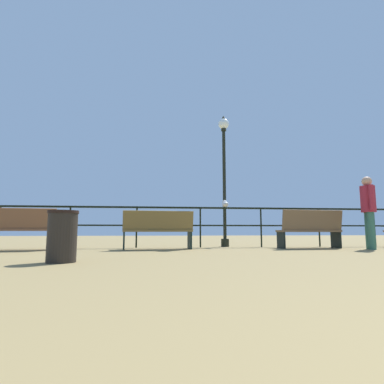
% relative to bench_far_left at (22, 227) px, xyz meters
% --- Properties ---
extents(pier_railing, '(18.98, 0.05, 1.10)m').
position_rel_bench_far_left_xyz_m(pier_railing, '(5.13, 0.87, 0.27)').
color(pier_railing, black).
rests_on(pier_railing, ground_plane).
extents(bench_far_left, '(1.56, 0.80, 0.96)m').
position_rel_bench_far_left_xyz_m(bench_far_left, '(0.00, 0.00, 0.00)').
color(bench_far_left, brown).
rests_on(bench_far_left, ground_plane).
extents(bench_near_left, '(1.72, 0.72, 0.92)m').
position_rel_bench_far_left_xyz_m(bench_near_left, '(3.11, 0.01, -0.01)').
color(bench_near_left, brown).
rests_on(bench_near_left, ground_plane).
extents(bench_near_right, '(1.66, 0.71, 0.97)m').
position_rel_bench_far_left_xyz_m(bench_near_right, '(7.00, -0.00, 0.00)').
color(bench_near_right, brown).
rests_on(bench_near_right, ground_plane).
extents(lamppost_center, '(0.32, 0.32, 3.86)m').
position_rel_bench_far_left_xyz_m(lamppost_center, '(5.02, 1.15, 1.86)').
color(lamppost_center, black).
rests_on(lamppost_center, ground_plane).
extents(person_by_bench, '(0.34, 0.55, 1.78)m').
position_rel_bench_far_left_xyz_m(person_by_bench, '(8.23, -0.57, 0.49)').
color(person_by_bench, '#336651').
rests_on(person_by_bench, ground_plane).
extents(seagull_on_rail, '(0.19, 0.44, 0.21)m').
position_rel_bench_far_left_xyz_m(seagull_on_rail, '(4.98, 0.90, 0.67)').
color(seagull_on_rail, silver).
rests_on(seagull_on_rail, pier_railing).
extents(trash_bin, '(0.43, 0.43, 0.74)m').
position_rel_bench_far_left_xyz_m(trash_bin, '(1.70, -2.94, -0.16)').
color(trash_bin, black).
rests_on(trash_bin, ground_plane).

